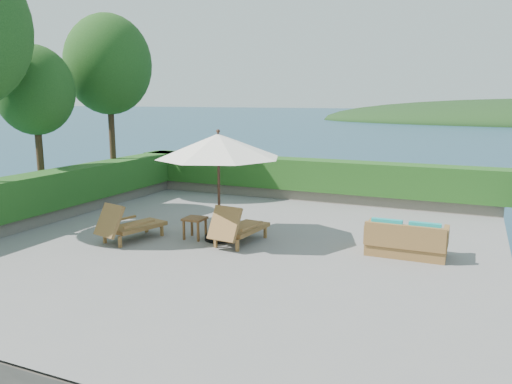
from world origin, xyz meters
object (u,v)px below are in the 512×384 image
at_px(lounge_left, 128,225).
at_px(lounge_right, 238,227).
at_px(wicker_loveseat, 406,241).
at_px(side_table, 195,221).
at_px(patio_umbrella, 218,147).

height_order(lounge_left, lounge_right, lounge_right).
bearing_deg(lounge_right, wicker_loveseat, 17.17).
relative_size(lounge_left, wicker_loveseat, 1.05).
bearing_deg(lounge_left, side_table, 45.71).
height_order(patio_umbrella, wicker_loveseat, patio_umbrella).
xyz_separation_m(lounge_right, side_table, (-1.15, 0.01, 0.02)).
xyz_separation_m(patio_umbrella, lounge_right, (0.56, -0.16, -1.83)).
relative_size(lounge_right, side_table, 3.36).
distance_m(side_table, wicker_loveseat, 4.89).
height_order(patio_umbrella, lounge_left, patio_umbrella).
height_order(patio_umbrella, side_table, patio_umbrella).
distance_m(patio_umbrella, side_table, 1.90).
distance_m(lounge_left, wicker_loveseat, 6.36).
xyz_separation_m(lounge_right, wicker_loveseat, (3.69, 0.69, -0.09)).
height_order(lounge_right, wicker_loveseat, lounge_right).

